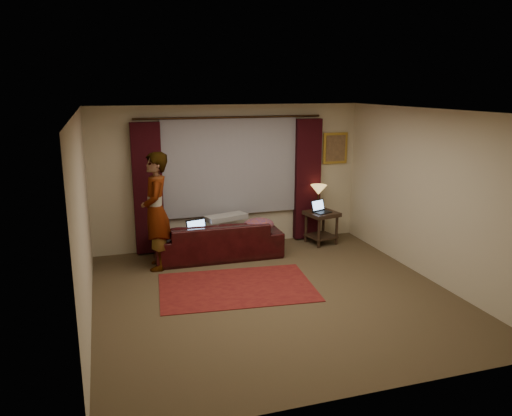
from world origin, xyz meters
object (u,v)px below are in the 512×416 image
Objects in this scene: tiffany_lamp at (318,198)px; person at (156,211)px; sofa at (217,232)px; laptop_sofa at (200,229)px; end_table at (321,228)px; laptop_table at (322,207)px.

tiffany_lamp is 0.26× the size of person.
tiffany_lamp is (2.03, 0.30, 0.42)m from sofa.
person is at bearing 173.47° from laptop_sofa.
laptop_sofa is 2.42m from end_table.
laptop_sofa is (-0.34, -0.14, 0.13)m from sofa.
sofa is 2.10m from tiffany_lamp.
end_table is 1.78× the size of laptop_table.
person reaches higher than laptop_table.
end_table is (2.05, 0.17, -0.13)m from sofa.
laptop_sofa is 0.64× the size of end_table.
sofa is at bearing 160.96° from laptop_table.
laptop_sofa is at bearing 23.77° from sofa.
person is (-3.09, -0.35, 0.22)m from laptop_table.
person is (-0.72, -0.09, 0.38)m from laptop_sofa.
laptop_sofa is 1.14× the size of laptop_table.
sofa is at bearing -175.39° from end_table.
laptop_table is 0.18× the size of person.
tiffany_lamp is at bearing 68.18° from laptop_table.
person reaches higher than end_table.
laptop_table is (2.04, 0.11, 0.29)m from sofa.
laptop_sofa is 2.43m from tiffany_lamp.
sofa is 2.06m from end_table.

